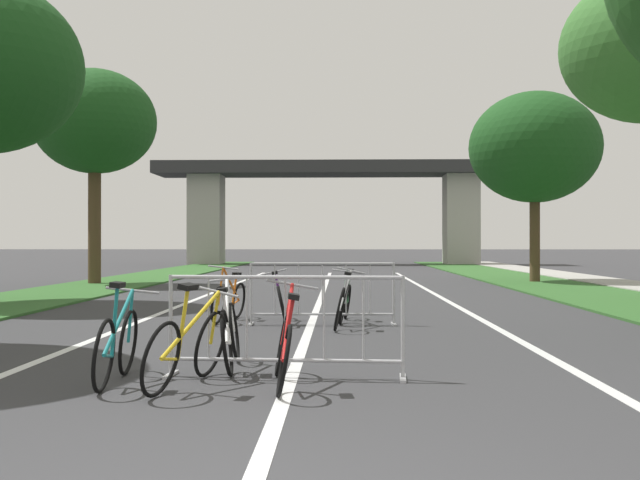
% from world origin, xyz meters
% --- Properties ---
extents(grass_verge_left, '(3.12, 54.24, 0.05)m').
position_xyz_m(grass_verge_left, '(-7.04, 22.19, 0.03)').
color(grass_verge_left, '#2D5B26').
rests_on(grass_verge_left, ground).
extents(grass_verge_right, '(3.12, 54.24, 0.05)m').
position_xyz_m(grass_verge_right, '(7.04, 22.19, 0.03)').
color(grass_verge_right, '#2D5B26').
rests_on(grass_verge_right, ground).
extents(sidewalk_path_right, '(1.99, 54.24, 0.08)m').
position_xyz_m(sidewalk_path_right, '(9.60, 22.19, 0.04)').
color(sidewalk_path_right, '#9E9B93').
rests_on(sidewalk_path_right, ground).
extents(lane_stripe_center, '(0.14, 31.38, 0.01)m').
position_xyz_m(lane_stripe_center, '(0.00, 15.69, 0.00)').
color(lane_stripe_center, silver).
rests_on(lane_stripe_center, ground).
extents(lane_stripe_right_lane, '(0.14, 31.38, 0.01)m').
position_xyz_m(lane_stripe_right_lane, '(3.02, 15.69, 0.00)').
color(lane_stripe_right_lane, silver).
rests_on(lane_stripe_right_lane, ground).
extents(lane_stripe_left_lane, '(0.14, 31.38, 0.01)m').
position_xyz_m(lane_stripe_left_lane, '(-3.02, 15.69, 0.00)').
color(lane_stripe_left_lane, silver).
rests_on(lane_stripe_left_lane, ground).
extents(overpass_bridge, '(22.22, 3.95, 6.39)m').
position_xyz_m(overpass_bridge, '(0.00, 44.83, 4.57)').
color(overpass_bridge, '#2D2D30').
rests_on(overpass_bridge, ground).
extents(tree_left_oak_near, '(4.02, 4.02, 7.07)m').
position_xyz_m(tree_left_oak_near, '(-7.58, 21.35, 5.32)').
color(tree_left_oak_near, '#4C3823').
rests_on(tree_left_oak_near, ground).
extents(tree_right_maple_mid, '(4.47, 4.47, 6.55)m').
position_xyz_m(tree_right_maple_mid, '(7.14, 22.89, 4.63)').
color(tree_right_maple_mid, '#4C3823').
rests_on(tree_right_maple_mid, ground).
extents(crowd_barrier_nearest, '(2.48, 0.58, 1.05)m').
position_xyz_m(crowd_barrier_nearest, '(-0.06, 4.10, 0.52)').
color(crowd_barrier_nearest, '#ADADB2').
rests_on(crowd_barrier_nearest, ground).
extents(crowd_barrier_second, '(2.47, 0.50, 1.05)m').
position_xyz_m(crowd_barrier_second, '(0.19, 9.19, 0.52)').
color(crowd_barrier_second, '#ADADB2').
rests_on(crowd_barrier_second, ground).
extents(bicycle_yellow_0, '(0.74, 1.77, 1.01)m').
position_xyz_m(bicycle_yellow_0, '(-0.95, 3.54, 0.39)').
color(bicycle_yellow_0, black).
rests_on(bicycle_yellow_0, ground).
extents(bicycle_green_1, '(0.51, 1.63, 0.94)m').
position_xyz_m(bicycle_green_1, '(0.58, 9.70, 0.36)').
color(bicycle_green_1, black).
rests_on(bicycle_green_1, ground).
extents(bicycle_white_2, '(0.45, 1.71, 1.00)m').
position_xyz_m(bicycle_white_2, '(-0.71, 4.66, 0.39)').
color(bicycle_white_2, black).
rests_on(bicycle_white_2, ground).
extents(bicycle_red_3, '(0.53, 1.76, 1.01)m').
position_xyz_m(bicycle_red_3, '(-0.05, 3.63, 0.38)').
color(bicycle_red_3, black).
rests_on(bicycle_red_3, ground).
extents(bicycle_silver_4, '(0.55, 1.78, 0.97)m').
position_xyz_m(bicycle_silver_4, '(0.53, 8.74, 0.39)').
color(bicycle_silver_4, black).
rests_on(bicycle_silver_4, ground).
extents(bicycle_orange_5, '(0.53, 1.75, 1.01)m').
position_xyz_m(bicycle_orange_5, '(-1.46, 9.71, 0.37)').
color(bicycle_orange_5, black).
rests_on(bicycle_orange_5, ground).
extents(bicycle_teal_6, '(0.56, 1.65, 1.01)m').
position_xyz_m(bicycle_teal_6, '(-1.69, 3.72, 0.39)').
color(bicycle_teal_6, black).
rests_on(bicycle_teal_6, ground).
extents(bicycle_purple_7, '(0.55, 1.77, 0.92)m').
position_xyz_m(bicycle_purple_7, '(-0.53, 9.57, 0.37)').
color(bicycle_purple_7, black).
rests_on(bicycle_purple_7, ground).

